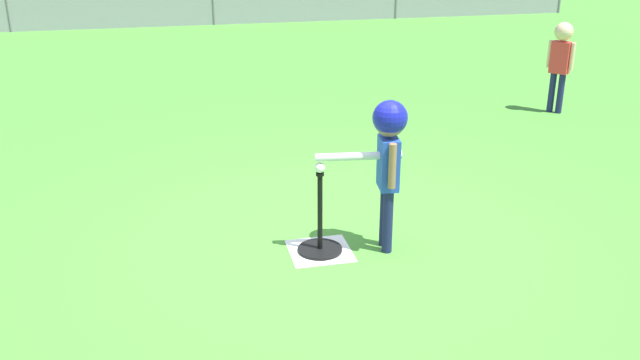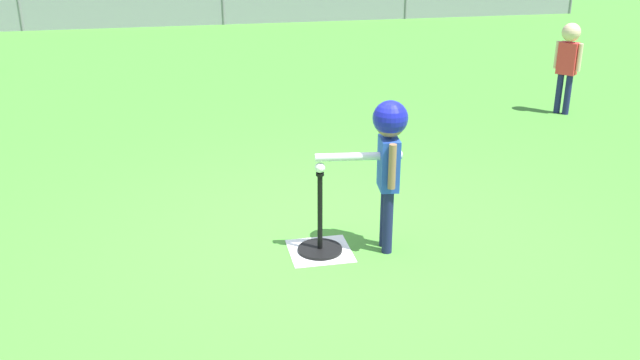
# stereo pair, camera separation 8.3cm
# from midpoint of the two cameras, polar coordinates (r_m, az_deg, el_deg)

# --- Properties ---
(ground_plane) EXTENTS (60.00, 60.00, 0.00)m
(ground_plane) POSITION_cam_midpoint_polar(r_m,az_deg,el_deg) (5.07, 1.67, -5.45)
(ground_plane) COLOR #478C33
(home_plate) EXTENTS (0.44, 0.44, 0.01)m
(home_plate) POSITION_cam_midpoint_polar(r_m,az_deg,el_deg) (4.99, 0.48, -5.84)
(home_plate) COLOR white
(home_plate) RESTS_ON ground_plane
(batting_tee) EXTENTS (0.32, 0.32, 0.60)m
(batting_tee) POSITION_cam_midpoint_polar(r_m,az_deg,el_deg) (4.95, 0.48, -4.94)
(batting_tee) COLOR black
(batting_tee) RESTS_ON ground_plane
(baseball_on_tee) EXTENTS (0.07, 0.07, 0.07)m
(baseball_on_tee) POSITION_cam_midpoint_polar(r_m,az_deg,el_deg) (4.74, 0.50, 1.02)
(baseball_on_tee) COLOR white
(baseball_on_tee) RESTS_ON batting_tee
(batter_child) EXTENTS (0.63, 0.31, 1.10)m
(batter_child) POSITION_cam_midpoint_polar(r_m,az_deg,el_deg) (4.75, 6.12, 2.80)
(batter_child) COLOR #191E4C
(batter_child) RESTS_ON ground_plane
(fielder_near_right) EXTENTS (0.23, 0.26, 1.07)m
(fielder_near_right) POSITION_cam_midpoint_polar(r_m,az_deg,el_deg) (8.68, 20.03, 9.57)
(fielder_near_right) COLOR #191E4C
(fielder_near_right) RESTS_ON ground_plane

